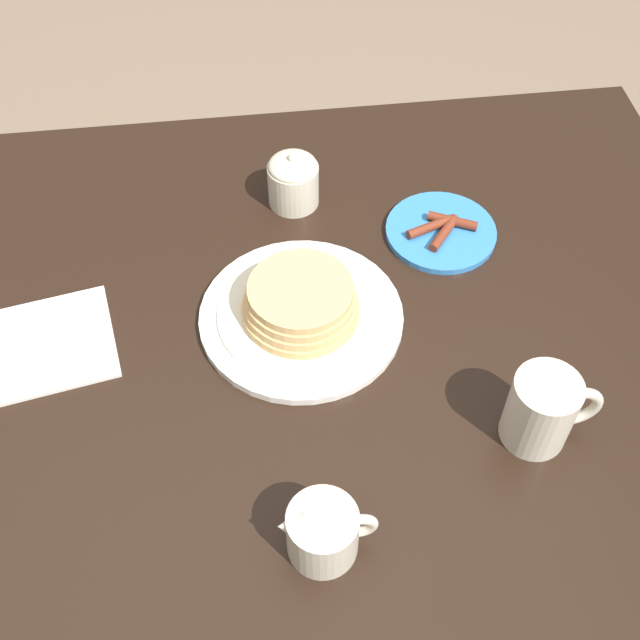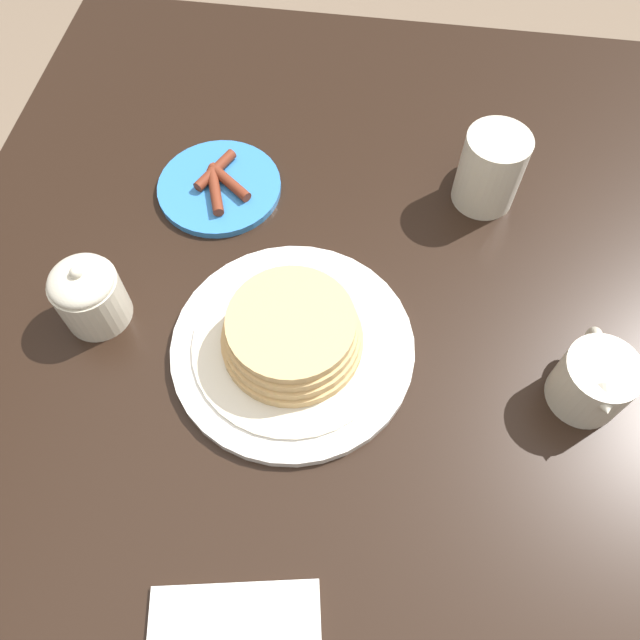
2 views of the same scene
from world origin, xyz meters
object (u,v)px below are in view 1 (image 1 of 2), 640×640
object	(u,v)px
side_plate_bacon	(439,231)
coffee_mug	(541,410)
sugar_bowl	(291,180)
creamer_pitcher	(319,532)
napkin	(49,344)
pancake_plate	(299,309)

from	to	relation	value
side_plate_bacon	coffee_mug	world-z (taller)	coffee_mug
coffee_mug	side_plate_bacon	bearing A→B (deg)	96.65
side_plate_bacon	sugar_bowl	distance (m)	0.23
creamer_pitcher	sugar_bowl	size ratio (longest dim) A/B	1.22
coffee_mug	creamer_pitcher	size ratio (longest dim) A/B	1.03
coffee_mug	napkin	bearing A→B (deg)	160.75
pancake_plate	sugar_bowl	size ratio (longest dim) A/B	2.98
coffee_mug	pancake_plate	bearing A→B (deg)	141.36
napkin	sugar_bowl	bearing A→B (deg)	34.21
pancake_plate	sugar_bowl	bearing A→B (deg)	86.55
sugar_bowl	napkin	world-z (taller)	sugar_bowl
creamer_pitcher	sugar_bowl	distance (m)	0.55
coffee_mug	sugar_bowl	size ratio (longest dim) A/B	1.25
side_plate_bacon	napkin	bearing A→B (deg)	-166.04
pancake_plate	sugar_bowl	distance (m)	0.23
side_plate_bacon	coffee_mug	bearing A→B (deg)	-83.35
sugar_bowl	pancake_plate	bearing A→B (deg)	-93.45
creamer_pitcher	napkin	world-z (taller)	creamer_pitcher
sugar_bowl	creamer_pitcher	bearing A→B (deg)	-92.71
coffee_mug	sugar_bowl	bearing A→B (deg)	119.30
creamer_pitcher	sugar_bowl	xyz separation A→B (m)	(0.03, 0.55, 0.01)
side_plate_bacon	sugar_bowl	bearing A→B (deg)	154.92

